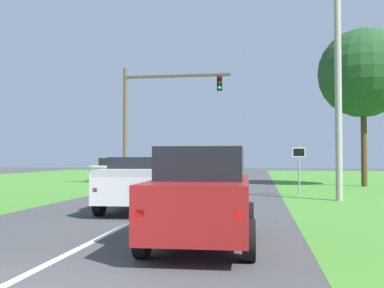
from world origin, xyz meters
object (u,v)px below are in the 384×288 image
object	(u,v)px
oak_tree_right	(363,73)
crossing_suv_far	(121,169)
utility_pole_right	(338,82)
pickup_truck_lead	(141,183)
keep_moving_sign	(299,163)
traffic_light	(152,108)
red_suv_near	(204,193)

from	to	relation	value
oak_tree_right	crossing_suv_far	size ratio (longest dim) A/B	2.26
crossing_suv_far	utility_pole_right	world-z (taller)	utility_pole_right
pickup_truck_lead	keep_moving_sign	world-z (taller)	keep_moving_sign
traffic_light	oak_tree_right	distance (m)	13.49
red_suv_near	pickup_truck_lead	size ratio (longest dim) A/B	0.94
red_suv_near	keep_moving_sign	size ratio (longest dim) A/B	1.99
red_suv_near	pickup_truck_lead	distance (m)	5.94
pickup_truck_lead	utility_pole_right	distance (m)	9.45
red_suv_near	utility_pole_right	bearing A→B (deg)	66.11
keep_moving_sign	crossing_suv_far	bearing A→B (deg)	138.41
red_suv_near	crossing_suv_far	world-z (taller)	red_suv_near
traffic_light	oak_tree_right	xyz separation A→B (m)	(13.29, 1.02, 2.05)
pickup_truck_lead	keep_moving_sign	xyz separation A→B (m)	(5.75, 7.02, 0.59)
traffic_light	crossing_suv_far	size ratio (longest dim) A/B	1.75
pickup_truck_lead	red_suv_near	bearing A→B (deg)	-62.11
utility_pole_right	crossing_suv_far	bearing A→B (deg)	135.95
red_suv_near	keep_moving_sign	distance (m)	12.63
pickup_truck_lead	crossing_suv_far	size ratio (longest dim) A/B	1.15
traffic_light	utility_pole_right	world-z (taller)	utility_pole_right
utility_pole_right	pickup_truck_lead	bearing A→B (deg)	-146.92
traffic_light	oak_tree_right	bearing A→B (deg)	4.39
utility_pole_right	keep_moving_sign	bearing A→B (deg)	121.14
keep_moving_sign	utility_pole_right	bearing A→B (deg)	-58.86
red_suv_near	crossing_suv_far	xyz separation A→B (m)	(-9.23, 23.10, -0.11)
keep_moving_sign	utility_pole_right	size ratio (longest dim) A/B	0.24
red_suv_near	keep_moving_sign	world-z (taller)	keep_moving_sign
pickup_truck_lead	crossing_suv_far	distance (m)	18.98
pickup_truck_lead	keep_moving_sign	bearing A→B (deg)	50.66
red_suv_near	crossing_suv_far	bearing A→B (deg)	111.77
oak_tree_right	utility_pole_right	size ratio (longest dim) A/B	1.00
traffic_light	utility_pole_right	size ratio (longest dim) A/B	0.77
pickup_truck_lead	keep_moving_sign	size ratio (longest dim) A/B	2.10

